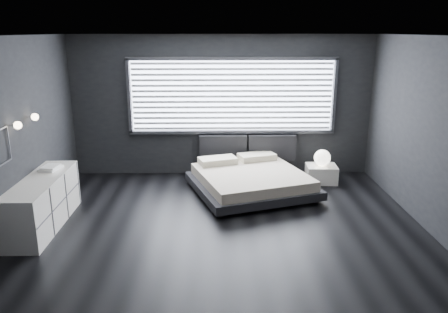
{
  "coord_description": "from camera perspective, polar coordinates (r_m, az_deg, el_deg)",
  "views": [
    {
      "loc": [
        -0.13,
        -5.93,
        2.87
      ],
      "look_at": [
        0.0,
        0.85,
        0.9
      ],
      "focal_mm": 35.0,
      "sensor_mm": 36.0,
      "label": 1
    }
  ],
  "objects": [
    {
      "name": "window",
      "position": [
        8.73,
        1.08,
        7.88
      ],
      "size": [
        4.14,
        0.09,
        1.52
      ],
      "color": "white",
      "rests_on": "ground"
    },
    {
      "name": "dresser",
      "position": [
        7.13,
        -22.52,
        -5.57
      ],
      "size": [
        0.53,
        1.88,
        0.75
      ],
      "color": "white",
      "rests_on": "ground"
    },
    {
      "name": "nightstand",
      "position": [
        8.75,
        12.58,
        -2.21
      ],
      "size": [
        0.6,
        0.51,
        0.34
      ],
      "primitive_type": "cube",
      "rotation": [
        0.0,
        0.0,
        -0.06
      ],
      "color": "white",
      "rests_on": "ground"
    },
    {
      "name": "book_stack",
      "position": [
        7.39,
        -21.71,
        -1.38
      ],
      "size": [
        0.32,
        0.39,
        0.07
      ],
      "color": "white",
      "rests_on": "dresser"
    },
    {
      "name": "wall_art_lower",
      "position": [
        6.48,
        -27.09,
        1.1
      ],
      "size": [
        0.01,
        0.48,
        0.48
      ],
      "color": "#47474C",
      "rests_on": "ground"
    },
    {
      "name": "sconce_far",
      "position": [
        7.25,
        -23.49,
        4.76
      ],
      "size": [
        0.18,
        0.11,
        0.11
      ],
      "color": "silver",
      "rests_on": "ground"
    },
    {
      "name": "orb_lamp",
      "position": [
        8.65,
        12.72,
        -0.17
      ],
      "size": [
        0.32,
        0.32,
        0.32
      ],
      "primitive_type": "sphere",
      "color": "white",
      "rests_on": "nightstand"
    },
    {
      "name": "sconce_near",
      "position": [
        6.71,
        -25.36,
        3.71
      ],
      "size": [
        0.18,
        0.11,
        0.11
      ],
      "color": "silver",
      "rests_on": "ground"
    },
    {
      "name": "bed",
      "position": [
        7.99,
        3.5,
        -3.06
      ],
      "size": [
        2.5,
        2.44,
        0.52
      ],
      "color": "black",
      "rests_on": "ground"
    },
    {
      "name": "headboard",
      "position": [
        8.9,
        3.08,
        1.18
      ],
      "size": [
        1.96,
        0.16,
        0.52
      ],
      "color": "black",
      "rests_on": "ground"
    },
    {
      "name": "room",
      "position": [
        6.11,
        0.16,
        2.29
      ],
      "size": [
        6.04,
        6.0,
        2.8
      ],
      "color": "black",
      "rests_on": "ground"
    }
  ]
}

